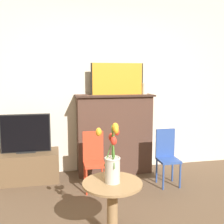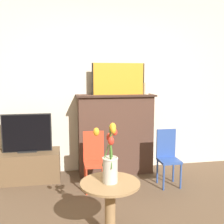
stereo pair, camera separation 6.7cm
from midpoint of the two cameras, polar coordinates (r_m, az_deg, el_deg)
The scene contains 10 objects.
wall_back at distance 4.01m, azimuth -0.93°, elevation 6.43°, with size 8.00×0.06×2.70m.
fireplace_mantel at distance 3.92m, azimuth 1.19°, elevation -4.61°, with size 1.15×0.38×1.18m.
painting at distance 3.84m, azimuth 1.92°, elevation 7.21°, with size 0.78×0.03×0.46m.
mantel_candle at distance 3.95m, azimuth 7.84°, elevation 5.05°, with size 0.08×0.08×0.16m.
tv_stand at distance 3.91m, azimuth -17.27°, elevation -11.12°, with size 0.87×0.45×0.41m.
tv_monitor at distance 3.79m, azimuth -17.55°, elevation -4.49°, with size 0.67×0.12×0.53m.
chair_red at distance 3.41m, azimuth -3.35°, elevation -9.84°, with size 0.27×0.27×0.74m.
chair_blue at distance 3.62m, azimuth 12.53°, elevation -8.99°, with size 0.27×0.27×0.74m.
side_table at distance 2.43m, azimuth 0.42°, elevation -19.14°, with size 0.52×0.52×0.54m.
vase_tulips at distance 2.28m, azimuth 0.39°, elevation -10.76°, with size 0.21×0.25×0.54m.
Camera 2 is at (-0.64, -1.82, 1.46)m, focal length 42.00 mm.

